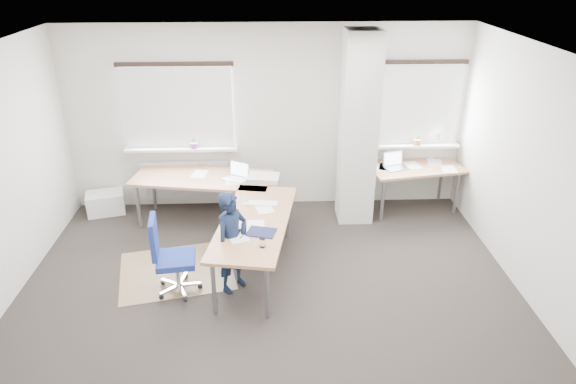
{
  "coord_description": "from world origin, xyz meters",
  "views": [
    {
      "loc": [
        0.01,
        -4.96,
        3.72
      ],
      "look_at": [
        0.26,
        0.9,
        0.93
      ],
      "focal_mm": 32.0,
      "sensor_mm": 36.0,
      "label": 1
    }
  ],
  "objects_px": {
    "task_chair": "(174,271)",
    "person": "(232,242)",
    "desk_main": "(230,199)",
    "desk_side": "(415,169)"
  },
  "relations": [
    {
      "from": "task_chair",
      "to": "desk_side",
      "type": "bearing_deg",
      "value": 24.22
    },
    {
      "from": "task_chair",
      "to": "person",
      "type": "bearing_deg",
      "value": -2.6
    },
    {
      "from": "person",
      "to": "desk_side",
      "type": "bearing_deg",
      "value": -13.22
    },
    {
      "from": "desk_side",
      "to": "person",
      "type": "distance_m",
      "value": 3.31
    },
    {
      "from": "task_chair",
      "to": "desk_main",
      "type": "bearing_deg",
      "value": 53.67
    },
    {
      "from": "desk_side",
      "to": "task_chair",
      "type": "height_order",
      "value": "desk_side"
    },
    {
      "from": "desk_main",
      "to": "person",
      "type": "height_order",
      "value": "person"
    },
    {
      "from": "desk_main",
      "to": "task_chair",
      "type": "bearing_deg",
      "value": -110.1
    },
    {
      "from": "desk_side",
      "to": "task_chair",
      "type": "distance_m",
      "value": 3.95
    },
    {
      "from": "task_chair",
      "to": "person",
      "type": "distance_m",
      "value": 0.79
    }
  ]
}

